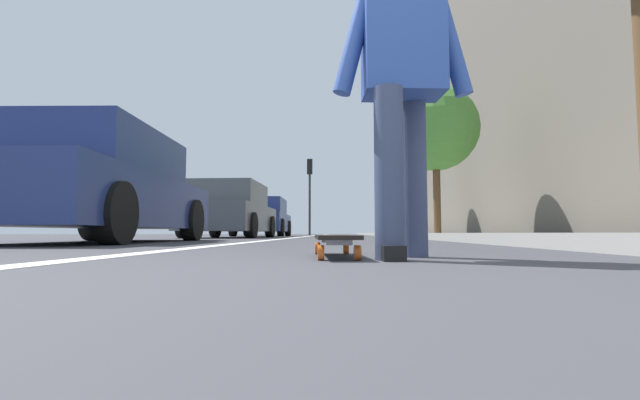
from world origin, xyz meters
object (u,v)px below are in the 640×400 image
skater_person (402,73)px  parked_car_near (102,189)px  traffic_light (310,182)px  street_tree_mid (436,129)px  parked_car_far (263,218)px  street_tree_far (403,161)px  skateboard (335,239)px  parked_car_mid (231,212)px

skater_person → parked_car_near: 5.08m
traffic_light → street_tree_mid: (-10.37, -4.43, 0.37)m
parked_car_far → traffic_light: (5.84, -1.48, 2.10)m
parked_car_far → street_tree_far: bearing=-69.9°
traffic_light → street_tree_far: 5.77m
skateboard → traffic_light: bearing=4.4°
skater_person → traffic_light: bearing=5.3°
skateboard → skater_person: 0.92m
skater_person → parked_car_far: size_ratio=0.38×
traffic_light → skater_person: bearing=-174.7°
parked_car_near → street_tree_far: (13.79, -6.05, 2.59)m
skateboard → parked_car_mid: bearing=17.2°
skateboard → parked_car_mid: 9.99m
parked_car_near → street_tree_far: size_ratio=0.97×
traffic_light → street_tree_mid: bearing=-156.9°
traffic_light → parked_car_near: bearing=174.7°
skateboard → traffic_light: (20.93, 1.59, 2.72)m
skateboard → street_tree_far: size_ratio=0.19×
skateboard → parked_car_near: parked_car_near is taller
traffic_light → parked_car_mid: bearing=173.2°
parked_car_far → traffic_light: bearing=-14.2°
skater_person → street_tree_far: (17.41, -2.49, 2.38)m
parked_car_near → traffic_light: 17.66m
skateboard → parked_car_mid: size_ratio=0.21×
parked_car_mid → parked_car_near: bearing=177.5°
skater_person → traffic_light: size_ratio=0.40×
skateboard → street_tree_mid: 11.37m
skater_person → parked_car_mid: bearing=18.8°
street_tree_far → traffic_light: bearing=50.4°
parked_car_mid → skateboard: bearing=-162.8°
skater_person → parked_car_near: (3.62, 3.55, -0.21)m
skateboard → parked_car_near: (3.48, 3.21, 0.63)m
parked_car_mid → street_tree_far: (7.74, -5.79, 2.61)m
skater_person → street_tree_mid: 11.23m
street_tree_far → parked_car_far: bearing=110.1°
street_tree_mid → traffic_light: bearing=23.1°
skateboard → traffic_light: size_ratio=0.21×
parked_car_near → street_tree_far: street_tree_far is taller
parked_car_near → traffic_light: traffic_light is taller
parked_car_near → street_tree_mid: bearing=-40.5°
skater_person → parked_car_far: 15.62m
parked_car_near → parked_car_mid: 6.06m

